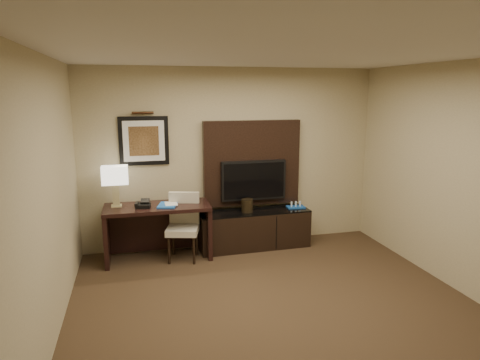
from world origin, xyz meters
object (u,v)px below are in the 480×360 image
object	(u,v)px
desk_chair	(183,229)
ice_bucket	(247,206)
tv	(254,180)
table_lamp	(116,187)
credenza	(254,229)
minibar_tray	(296,205)
desk_phone	(143,204)
desk	(158,232)

from	to	relation	value
desk_chair	ice_bucket	distance (m)	1.03
tv	ice_bucket	size ratio (longest dim) A/B	5.13
table_lamp	ice_bucket	size ratio (longest dim) A/B	2.79
credenza	minibar_tray	bearing A→B (deg)	0.21
desk_chair	table_lamp	xyz separation A→B (m)	(-0.88, 0.21, 0.60)
credenza	ice_bucket	xyz separation A→B (m)	(-0.12, -0.03, 0.39)
credenza	ice_bucket	world-z (taller)	ice_bucket
desk_chair	desk_phone	bearing A→B (deg)	-172.60
tv	desk_chair	bearing A→B (deg)	-162.08
table_lamp	desk_phone	distance (m)	0.44
desk_phone	table_lamp	bearing A→B (deg)	168.14
desk_chair	table_lamp	bearing A→B (deg)	-178.04
tv	desk_chair	size ratio (longest dim) A/B	1.11
desk_chair	ice_bucket	bearing A→B (deg)	26.47
desk	minibar_tray	xyz separation A→B (m)	(2.12, 0.12, 0.24)
desk	desk_chair	world-z (taller)	desk_chair
minibar_tray	credenza	bearing A→B (deg)	-178.37
desk	table_lamp	world-z (taller)	table_lamp
credenza	ice_bucket	size ratio (longest dim) A/B	8.60
tv	minibar_tray	xyz separation A→B (m)	(0.65, -0.12, -0.39)
tv	desk	bearing A→B (deg)	-170.72
tv	credenza	bearing A→B (deg)	-99.53
credenza	table_lamp	world-z (taller)	table_lamp
table_lamp	ice_bucket	xyz separation A→B (m)	(1.87, -0.01, -0.38)
table_lamp	desk_phone	bearing A→B (deg)	-20.83
table_lamp	ice_bucket	distance (m)	1.91
credenza	minibar_tray	xyz separation A→B (m)	(0.67, 0.02, 0.34)
minibar_tray	table_lamp	bearing A→B (deg)	-179.18
desk	ice_bucket	xyz separation A→B (m)	(1.32, 0.07, 0.28)
ice_bucket	desk	bearing A→B (deg)	-176.93
tv	table_lamp	bearing A→B (deg)	-175.49
tv	table_lamp	world-z (taller)	table_lamp
table_lamp	ice_bucket	world-z (taller)	table_lamp
tv	ice_bucket	xyz separation A→B (m)	(-0.14, -0.17, -0.35)
desk	credenza	xyz separation A→B (m)	(1.45, 0.10, -0.10)
desk_phone	minibar_tray	size ratio (longest dim) A/B	0.72
ice_bucket	table_lamp	bearing A→B (deg)	179.70
desk	tv	bearing A→B (deg)	9.83
tv	minibar_tray	world-z (taller)	tv
credenza	minibar_tray	size ratio (longest dim) A/B	6.13
ice_bucket	desk_chair	bearing A→B (deg)	-168.71
table_lamp	tv	bearing A→B (deg)	4.51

